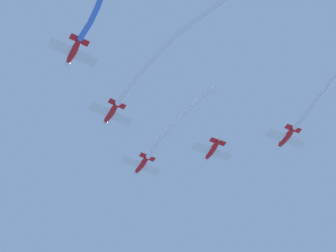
# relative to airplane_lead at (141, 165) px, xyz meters

# --- Properties ---
(airplane_lead) EXTENTS (5.14, 6.90, 1.74)m
(airplane_lead) POSITION_rel_airplane_lead_xyz_m (0.00, 0.00, 0.00)
(airplane_lead) COLOR red
(smoke_trail_lead) EXTENTS (16.25, 3.91, 3.86)m
(smoke_trail_lead) POSITION_rel_airplane_lead_xyz_m (-10.19, -0.82, 1.44)
(smoke_trail_lead) COLOR white
(airplane_left_wing) EXTENTS (5.11, 6.87, 1.74)m
(airplane_left_wing) POSITION_rel_airplane_lead_xyz_m (-7.37, 9.46, 0.00)
(airplane_left_wing) COLOR red
(smoke_trail_left_wing) EXTENTS (26.28, 7.59, 3.71)m
(smoke_trail_left_wing) POSITION_rel_airplane_lead_xyz_m (-22.77, 7.03, 1.42)
(smoke_trail_left_wing) COLOR white
(airplane_right_wing) EXTENTS (5.26, 7.00, 1.74)m
(airplane_right_wing) POSITION_rel_airplane_lead_xyz_m (-8.63, -8.33, 0.30)
(airplane_right_wing) COLOR red
(airplane_slot) EXTENTS (5.13, 6.89, 1.74)m
(airplane_slot) POSITION_rel_airplane_lead_xyz_m (-14.74, 18.91, -0.30)
(airplane_slot) COLOR red
(airplane_trail) EXTENTS (5.26, 7.00, 1.74)m
(airplane_trail) POSITION_rel_airplane_lead_xyz_m (-17.26, -16.66, 0.00)
(airplane_trail) COLOR red
(smoke_trail_trail) EXTENTS (15.96, 3.11, 1.17)m
(smoke_trail_trail) POSITION_rel_airplane_lead_xyz_m (-27.39, -15.40, 0.00)
(smoke_trail_trail) COLOR white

